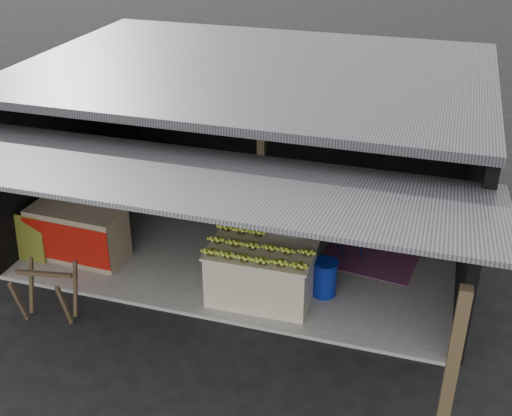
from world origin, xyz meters
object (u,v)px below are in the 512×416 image
(water_barrel, at_px, (325,279))
(plastic_chair, at_px, (350,226))
(white_crate, at_px, (277,246))
(banana_table, at_px, (261,274))
(sawhorse, at_px, (47,290))
(neighbor_stall, at_px, (78,231))

(water_barrel, relative_size, plastic_chair, 0.65)
(white_crate, bearing_deg, water_barrel, -28.54)
(white_crate, xyz_separation_m, plastic_chair, (1.00, 0.91, 0.03))
(banana_table, xyz_separation_m, water_barrel, (0.87, 0.39, -0.16))
(banana_table, height_order, sawhorse, banana_table)
(white_crate, relative_size, water_barrel, 1.70)
(white_crate, bearing_deg, neighbor_stall, -173.71)
(neighbor_stall, bearing_deg, banana_table, -2.29)
(white_crate, height_order, neighbor_stall, neighbor_stall)
(neighbor_stall, distance_m, water_barrel, 4.05)
(neighbor_stall, relative_size, plastic_chair, 1.92)
(water_barrel, bearing_deg, white_crate, 154.68)
(banana_table, distance_m, water_barrel, 0.97)
(sawhorse, height_order, plastic_chair, plastic_chair)
(neighbor_stall, relative_size, water_barrel, 2.97)
(banana_table, distance_m, sawhorse, 3.03)
(neighbor_stall, bearing_deg, white_crate, 11.89)
(banana_table, xyz_separation_m, neighbor_stall, (-3.17, 0.26, 0.06))
(sawhorse, height_order, water_barrel, sawhorse)
(white_crate, xyz_separation_m, water_barrel, (0.86, -0.41, -0.19))
(water_barrel, height_order, plastic_chair, plastic_chair)
(banana_table, relative_size, white_crate, 1.70)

